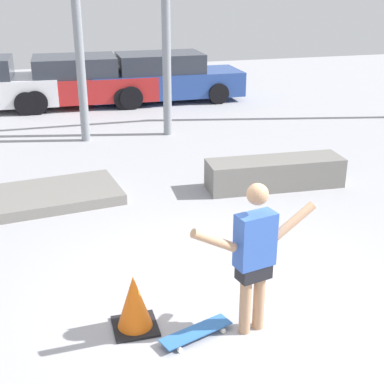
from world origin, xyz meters
TOP-DOWN VIEW (x-y plane):
  - ground_plane at (0.00, 0.00)m, footprint 36.00×36.00m
  - skateboarder at (0.10, -0.61)m, footprint 1.45×0.40m
  - skateboard at (-0.51, -0.58)m, footprint 0.84×0.47m
  - grind_box at (2.04, 3.22)m, footprint 2.48×0.79m
  - manual_pad at (-2.37, 3.58)m, footprint 3.43×1.79m
  - parked_car_red at (-0.77, 10.85)m, footprint 4.28×2.12m
  - parked_car_blue at (1.73, 10.75)m, footprint 4.54×1.88m
  - traffic_cone at (-1.10, -0.24)m, footprint 0.47×0.47m

SIDE VIEW (x-z plane):
  - ground_plane at x=0.00m, z-range 0.00..0.00m
  - skateboard at x=-0.51m, z-range 0.03..0.10m
  - manual_pad at x=-2.37m, z-range 0.00..0.18m
  - grind_box at x=2.04m, z-range 0.00..0.52m
  - traffic_cone at x=-1.10m, z-range -0.01..0.63m
  - parked_car_red at x=-0.77m, z-range -0.02..1.39m
  - parked_car_blue at x=1.73m, z-range -0.03..1.39m
  - skateboarder at x=0.10m, z-range 0.09..1.78m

